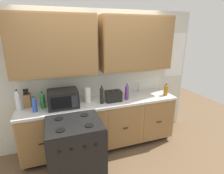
{
  "coord_description": "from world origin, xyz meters",
  "views": [
    {
      "loc": [
        -0.78,
        -2.53,
        2.13
      ],
      "look_at": [
        0.19,
        0.27,
        1.18
      ],
      "focal_mm": 28.43,
      "sensor_mm": 36.0,
      "label": 1
    }
  ],
  "objects_px": {
    "toaster": "(113,96)",
    "stove_range": "(76,151)",
    "microwave": "(63,99)",
    "bottle_violet": "(127,92)",
    "paper_towel_roll": "(87,95)",
    "bottle_clear": "(18,100)",
    "knife_block": "(27,100)",
    "bottle_amber": "(166,90)",
    "bottle_blue": "(34,104)",
    "bottle_dark": "(102,95)",
    "bottle_green": "(42,100)"
  },
  "relations": [
    {
      "from": "microwave",
      "to": "bottle_violet",
      "type": "bearing_deg",
      "value": -1.91
    },
    {
      "from": "microwave",
      "to": "paper_towel_roll",
      "type": "distance_m",
      "value": 0.42
    },
    {
      "from": "stove_range",
      "to": "bottle_clear",
      "type": "xyz_separation_m",
      "value": [
        -0.76,
        0.71,
        0.63
      ]
    },
    {
      "from": "knife_block",
      "to": "stove_range",
      "type": "bearing_deg",
      "value": -51.04
    },
    {
      "from": "bottle_violet",
      "to": "bottle_amber",
      "type": "relative_size",
      "value": 1.27
    },
    {
      "from": "toaster",
      "to": "bottle_clear",
      "type": "relative_size",
      "value": 0.84
    },
    {
      "from": "bottle_blue",
      "to": "paper_towel_roll",
      "type": "bearing_deg",
      "value": 8.55
    },
    {
      "from": "knife_block",
      "to": "bottle_blue",
      "type": "xyz_separation_m",
      "value": [
        0.12,
        -0.24,
        0.0
      ]
    },
    {
      "from": "stove_range",
      "to": "knife_block",
      "type": "relative_size",
      "value": 3.06
    },
    {
      "from": "toaster",
      "to": "stove_range",
      "type": "bearing_deg",
      "value": -144.2
    },
    {
      "from": "bottle_dark",
      "to": "bottle_amber",
      "type": "distance_m",
      "value": 1.28
    },
    {
      "from": "bottle_green",
      "to": "bottle_clear",
      "type": "xyz_separation_m",
      "value": [
        -0.36,
        0.06,
        0.03
      ]
    },
    {
      "from": "knife_block",
      "to": "bottle_green",
      "type": "distance_m",
      "value": 0.27
    },
    {
      "from": "bottle_green",
      "to": "bottle_amber",
      "type": "xyz_separation_m",
      "value": [
        2.23,
        -0.14,
        -0.02
      ]
    },
    {
      "from": "knife_block",
      "to": "bottle_clear",
      "type": "bearing_deg",
      "value": -146.66
    },
    {
      "from": "bottle_violet",
      "to": "bottle_blue",
      "type": "bearing_deg",
      "value": -179.39
    },
    {
      "from": "bottle_dark",
      "to": "bottle_green",
      "type": "distance_m",
      "value": 0.96
    },
    {
      "from": "microwave",
      "to": "bottle_amber",
      "type": "height_order",
      "value": "microwave"
    },
    {
      "from": "microwave",
      "to": "bottle_violet",
      "type": "relative_size",
      "value": 1.63
    },
    {
      "from": "microwave",
      "to": "bottle_violet",
      "type": "xyz_separation_m",
      "value": [
        1.11,
        -0.04,
        0.0
      ]
    },
    {
      "from": "bottle_violet",
      "to": "bottle_green",
      "type": "distance_m",
      "value": 1.43
    },
    {
      "from": "bottle_violet",
      "to": "bottle_green",
      "type": "relative_size",
      "value": 1.06
    },
    {
      "from": "bottle_dark",
      "to": "bottle_green",
      "type": "xyz_separation_m",
      "value": [
        -0.95,
        0.13,
        -0.02
      ]
    },
    {
      "from": "paper_towel_roll",
      "to": "bottle_violet",
      "type": "height_order",
      "value": "bottle_violet"
    },
    {
      "from": "toaster",
      "to": "bottle_clear",
      "type": "bearing_deg",
      "value": 174.32
    },
    {
      "from": "microwave",
      "to": "bottle_clear",
      "type": "relative_size",
      "value": 1.43
    },
    {
      "from": "knife_block",
      "to": "bottle_amber",
      "type": "xyz_separation_m",
      "value": [
        2.47,
        -0.27,
        -0.0
      ]
    },
    {
      "from": "knife_block",
      "to": "bottle_dark",
      "type": "xyz_separation_m",
      "value": [
        1.19,
        -0.26,
        0.04
      ]
    },
    {
      "from": "bottle_violet",
      "to": "bottle_amber",
      "type": "bearing_deg",
      "value": -3.5
    },
    {
      "from": "microwave",
      "to": "knife_block",
      "type": "xyz_separation_m",
      "value": [
        -0.55,
        0.19,
        -0.02
      ]
    },
    {
      "from": "bottle_dark",
      "to": "bottle_clear",
      "type": "xyz_separation_m",
      "value": [
        -1.31,
        0.18,
        0.0
      ]
    },
    {
      "from": "stove_range",
      "to": "bottle_blue",
      "type": "bearing_deg",
      "value": 133.18
    },
    {
      "from": "paper_towel_roll",
      "to": "bottle_blue",
      "type": "bearing_deg",
      "value": -171.45
    },
    {
      "from": "toaster",
      "to": "microwave",
      "type": "bearing_deg",
      "value": 176.99
    },
    {
      "from": "paper_towel_roll",
      "to": "bottle_violet",
      "type": "relative_size",
      "value": 0.88
    },
    {
      "from": "toaster",
      "to": "bottle_clear",
      "type": "xyz_separation_m",
      "value": [
        -1.53,
        0.15,
        0.07
      ]
    },
    {
      "from": "knife_block",
      "to": "bottle_amber",
      "type": "bearing_deg",
      "value": -6.29
    },
    {
      "from": "paper_towel_roll",
      "to": "bottle_clear",
      "type": "xyz_separation_m",
      "value": [
        -1.09,
        0.03,
        0.03
      ]
    },
    {
      "from": "bottle_violet",
      "to": "microwave",
      "type": "bearing_deg",
      "value": 178.09
    },
    {
      "from": "paper_towel_roll",
      "to": "toaster",
      "type": "bearing_deg",
      "value": -15.26
    },
    {
      "from": "toaster",
      "to": "bottle_violet",
      "type": "bearing_deg",
      "value": 1.65
    },
    {
      "from": "knife_block",
      "to": "paper_towel_roll",
      "type": "xyz_separation_m",
      "value": [
        0.97,
        -0.11,
        0.01
      ]
    },
    {
      "from": "knife_block",
      "to": "bottle_dark",
      "type": "bearing_deg",
      "value": -12.51
    },
    {
      "from": "stove_range",
      "to": "bottle_clear",
      "type": "relative_size",
      "value": 2.84
    },
    {
      "from": "bottle_blue",
      "to": "bottle_amber",
      "type": "bearing_deg",
      "value": -0.79
    },
    {
      "from": "bottle_dark",
      "to": "bottle_clear",
      "type": "relative_size",
      "value": 0.98
    },
    {
      "from": "bottle_dark",
      "to": "toaster",
      "type": "bearing_deg",
      "value": 8.29
    },
    {
      "from": "bottle_violet",
      "to": "bottle_blue",
      "type": "relative_size",
      "value": 1.2
    },
    {
      "from": "bottle_amber",
      "to": "bottle_green",
      "type": "bearing_deg",
      "value": 176.49
    },
    {
      "from": "paper_towel_roll",
      "to": "bottle_dark",
      "type": "height_order",
      "value": "bottle_dark"
    }
  ]
}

